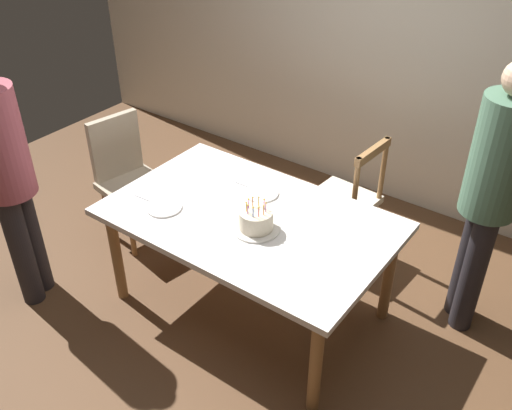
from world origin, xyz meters
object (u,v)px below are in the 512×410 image
at_px(person_celebrant, 6,172).
at_px(person_guest, 492,188).
at_px(plate_near_celebrant, 164,207).
at_px(chair_upholstered, 127,173).
at_px(dining_table, 249,226).
at_px(chair_spindle_back, 345,202).
at_px(plate_far_side, 261,193).
at_px(birthday_cake, 256,221).

bearing_deg(person_celebrant, person_guest, 31.44).
height_order(plate_near_celebrant, chair_upholstered, chair_upholstered).
relative_size(chair_upholstered, person_celebrant, 0.56).
distance_m(dining_table, chair_spindle_back, 0.90).
height_order(person_celebrant, person_guest, person_guest).
bearing_deg(dining_table, plate_near_celebrant, -152.83).
relative_size(plate_far_side, person_guest, 0.13).
distance_m(plate_far_side, person_celebrant, 1.55).
bearing_deg(plate_far_side, person_guest, 21.06).
relative_size(plate_near_celebrant, person_guest, 0.13).
distance_m(plate_far_side, chair_spindle_back, 0.73).
xyz_separation_m(plate_near_celebrant, chair_spindle_back, (0.68, 1.10, -0.28)).
bearing_deg(person_guest, chair_upholstered, -166.36).
bearing_deg(dining_table, birthday_cake, -36.70).
relative_size(plate_near_celebrant, plate_far_side, 1.00).
height_order(plate_far_side, chair_spindle_back, chair_spindle_back).
bearing_deg(birthday_cake, chair_spindle_back, 84.26).
xyz_separation_m(dining_table, person_guest, (1.16, 0.72, 0.34)).
distance_m(chair_spindle_back, person_celebrant, 2.23).
bearing_deg(plate_near_celebrant, dining_table, 27.17).
relative_size(chair_upholstered, person_guest, 0.55).
height_order(birthday_cake, plate_near_celebrant, birthday_cake).
xyz_separation_m(plate_far_side, person_celebrant, (-1.17, -1.00, 0.22)).
bearing_deg(plate_near_celebrant, chair_upholstered, 153.85).
height_order(plate_far_side, person_guest, person_guest).
bearing_deg(person_guest, person_celebrant, -148.56).
bearing_deg(person_celebrant, plate_far_side, 40.46).
relative_size(plate_far_side, chair_spindle_back, 0.23).
distance_m(dining_table, plate_near_celebrant, 0.54).
distance_m(birthday_cake, person_celebrant, 1.53).
height_order(birthday_cake, plate_far_side, birthday_cake).
xyz_separation_m(dining_table, plate_near_celebrant, (-0.47, -0.24, 0.08)).
relative_size(chair_spindle_back, chair_upholstered, 1.00).
xyz_separation_m(dining_table, chair_upholstered, (-1.25, 0.14, -0.12)).
distance_m(plate_far_side, person_guest, 1.36).
bearing_deg(plate_far_side, person_celebrant, -139.54).
bearing_deg(chair_spindle_back, dining_table, -103.56).
relative_size(birthday_cake, person_celebrant, 0.17).
bearing_deg(birthday_cake, plate_near_celebrant, -164.80).
bearing_deg(chair_upholstered, dining_table, -6.31).
bearing_deg(chair_spindle_back, chair_upholstered, -153.68).
height_order(chair_spindle_back, person_guest, person_guest).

